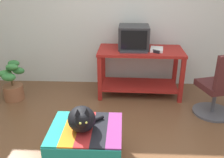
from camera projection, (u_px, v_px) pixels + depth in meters
name	position (u px, v px, depth m)	size (l,w,h in m)	color
back_wall	(114.00, 6.00, 3.89)	(8.00, 0.10, 2.60)	silver
desk	(140.00, 64.00, 3.77)	(1.28, 0.66, 0.72)	maroon
tv_monitor	(134.00, 37.00, 3.69)	(0.46, 0.45, 0.34)	#28282B
keyboard	(133.00, 51.00, 3.56)	(0.40, 0.15, 0.02)	#333338
book	(157.00, 49.00, 3.62)	(0.18, 0.24, 0.04)	white
ottoman_with_blanket	(86.00, 144.00, 2.46)	(0.70, 0.62, 0.38)	tan
cat	(82.00, 119.00, 2.31)	(0.37, 0.41, 0.29)	black
potted_plant	(12.00, 83.00, 3.67)	(0.42, 0.32, 0.60)	brown
office_chair	(219.00, 89.00, 3.18)	(0.52, 0.53, 0.89)	#4C4C51
stapler	(156.00, 52.00, 3.51)	(0.04, 0.11, 0.04)	black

